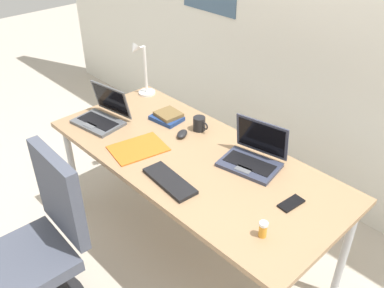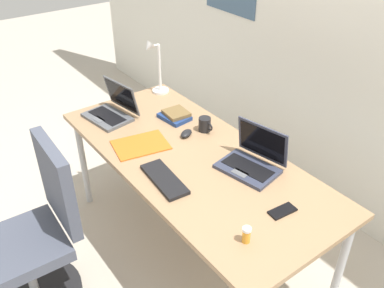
{
  "view_description": "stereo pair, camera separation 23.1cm",
  "coord_description": "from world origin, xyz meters",
  "px_view_note": "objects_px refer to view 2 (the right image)",
  "views": [
    {
      "loc": [
        1.4,
        -1.33,
        2.08
      ],
      "look_at": [
        0.0,
        0.0,
        0.82
      ],
      "focal_mm": 38.89,
      "sensor_mm": 36.0,
      "label": 1
    },
    {
      "loc": [
        1.55,
        -1.16,
        2.08
      ],
      "look_at": [
        0.0,
        0.0,
        0.82
      ],
      "focal_mm": 38.89,
      "sensor_mm": 36.0,
      "label": 2
    }
  ],
  "objects_px": {
    "cell_phone": "(282,211)",
    "coffee_mug": "(205,124)",
    "office_chair": "(37,243)",
    "external_keyboard": "(164,179)",
    "book_stack": "(175,115)",
    "laptop_mid_desk": "(252,160)",
    "desk_lamp": "(155,67)",
    "pill_bottle": "(246,235)",
    "paper_folder_center": "(141,145)",
    "laptop_far_corner": "(112,110)",
    "computer_mouse": "(186,133)"
  },
  "relations": [
    {
      "from": "desk_lamp",
      "to": "external_keyboard",
      "type": "bearing_deg",
      "value": -30.47
    },
    {
      "from": "desk_lamp",
      "to": "coffee_mug",
      "type": "relative_size",
      "value": 3.54
    },
    {
      "from": "external_keyboard",
      "to": "book_stack",
      "type": "xyz_separation_m",
      "value": [
        -0.5,
        0.42,
        0.01
      ]
    },
    {
      "from": "desk_lamp",
      "to": "computer_mouse",
      "type": "distance_m",
      "value": 0.66
    },
    {
      "from": "cell_phone",
      "to": "pill_bottle",
      "type": "xyz_separation_m",
      "value": [
        0.03,
        -0.27,
        0.04
      ]
    },
    {
      "from": "pill_bottle",
      "to": "paper_folder_center",
      "type": "height_order",
      "value": "pill_bottle"
    },
    {
      "from": "laptop_far_corner",
      "to": "book_stack",
      "type": "relative_size",
      "value": 1.63
    },
    {
      "from": "cell_phone",
      "to": "office_chair",
      "type": "relative_size",
      "value": 0.14
    },
    {
      "from": "laptop_far_corner",
      "to": "office_chair",
      "type": "relative_size",
      "value": 0.35
    },
    {
      "from": "desk_lamp",
      "to": "office_chair",
      "type": "bearing_deg",
      "value": -63.8
    },
    {
      "from": "pill_bottle",
      "to": "book_stack",
      "type": "bearing_deg",
      "value": 160.89
    },
    {
      "from": "book_stack",
      "to": "office_chair",
      "type": "relative_size",
      "value": 0.22
    },
    {
      "from": "laptop_far_corner",
      "to": "laptop_mid_desk",
      "type": "relative_size",
      "value": 0.96
    },
    {
      "from": "desk_lamp",
      "to": "paper_folder_center",
      "type": "height_order",
      "value": "desk_lamp"
    },
    {
      "from": "coffee_mug",
      "to": "pill_bottle",
      "type": "bearing_deg",
      "value": -27.31
    },
    {
      "from": "cell_phone",
      "to": "laptop_far_corner",
      "type": "bearing_deg",
      "value": -165.24
    },
    {
      "from": "laptop_mid_desk",
      "to": "cell_phone",
      "type": "xyz_separation_m",
      "value": [
        0.35,
        -0.13,
        -0.04
      ]
    },
    {
      "from": "computer_mouse",
      "to": "book_stack",
      "type": "xyz_separation_m",
      "value": [
        -0.22,
        0.07,
        0.01
      ]
    },
    {
      "from": "cell_phone",
      "to": "external_keyboard",
      "type": "bearing_deg",
      "value": -143.87
    },
    {
      "from": "cell_phone",
      "to": "book_stack",
      "type": "bearing_deg",
      "value": 179.73
    },
    {
      "from": "external_keyboard",
      "to": "pill_bottle",
      "type": "xyz_separation_m",
      "value": [
        0.57,
        0.05,
        0.03
      ]
    },
    {
      "from": "pill_bottle",
      "to": "book_stack",
      "type": "xyz_separation_m",
      "value": [
        -1.07,
        0.37,
        -0.02
      ]
    },
    {
      "from": "computer_mouse",
      "to": "book_stack",
      "type": "height_order",
      "value": "book_stack"
    },
    {
      "from": "desk_lamp",
      "to": "laptop_mid_desk",
      "type": "relative_size",
      "value": 1.13
    },
    {
      "from": "laptop_far_corner",
      "to": "pill_bottle",
      "type": "distance_m",
      "value": 1.34
    },
    {
      "from": "book_stack",
      "to": "laptop_mid_desk",
      "type": "bearing_deg",
      "value": 2.11
    },
    {
      "from": "laptop_mid_desk",
      "to": "book_stack",
      "type": "relative_size",
      "value": 1.69
    },
    {
      "from": "external_keyboard",
      "to": "office_chair",
      "type": "distance_m",
      "value": 0.79
    },
    {
      "from": "laptop_mid_desk",
      "to": "desk_lamp",
      "type": "bearing_deg",
      "value": 175.64
    },
    {
      "from": "book_stack",
      "to": "paper_folder_center",
      "type": "height_order",
      "value": "book_stack"
    },
    {
      "from": "desk_lamp",
      "to": "book_stack",
      "type": "xyz_separation_m",
      "value": [
        0.39,
        -0.11,
        -0.17
      ]
    },
    {
      "from": "cell_phone",
      "to": "computer_mouse",
      "type": "bearing_deg",
      "value": -177.06
    },
    {
      "from": "computer_mouse",
      "to": "office_chair",
      "type": "xyz_separation_m",
      "value": [
        -0.04,
        -0.98,
        -0.36
      ]
    },
    {
      "from": "desk_lamp",
      "to": "laptop_mid_desk",
      "type": "distance_m",
      "value": 1.09
    },
    {
      "from": "cell_phone",
      "to": "coffee_mug",
      "type": "height_order",
      "value": "coffee_mug"
    },
    {
      "from": "external_keyboard",
      "to": "pill_bottle",
      "type": "bearing_deg",
      "value": 10.2
    },
    {
      "from": "external_keyboard",
      "to": "paper_folder_center",
      "type": "relative_size",
      "value": 1.06
    },
    {
      "from": "pill_bottle",
      "to": "coffee_mug",
      "type": "relative_size",
      "value": 0.7
    },
    {
      "from": "external_keyboard",
      "to": "cell_phone",
      "type": "distance_m",
      "value": 0.62
    },
    {
      "from": "laptop_mid_desk",
      "to": "paper_folder_center",
      "type": "height_order",
      "value": "laptop_mid_desk"
    },
    {
      "from": "laptop_far_corner",
      "to": "paper_folder_center",
      "type": "bearing_deg",
      "value": -3.98
    },
    {
      "from": "cell_phone",
      "to": "book_stack",
      "type": "height_order",
      "value": "book_stack"
    },
    {
      "from": "external_keyboard",
      "to": "paper_folder_center",
      "type": "xyz_separation_m",
      "value": [
        -0.36,
        0.07,
        -0.01
      ]
    },
    {
      "from": "office_chair",
      "to": "laptop_far_corner",
      "type": "bearing_deg",
      "value": 121.39
    },
    {
      "from": "laptop_far_corner",
      "to": "laptop_mid_desk",
      "type": "height_order",
      "value": "laptop_mid_desk"
    },
    {
      "from": "coffee_mug",
      "to": "office_chair",
      "type": "bearing_deg",
      "value": -93.08
    },
    {
      "from": "cell_phone",
      "to": "book_stack",
      "type": "relative_size",
      "value": 0.65
    },
    {
      "from": "pill_bottle",
      "to": "office_chair",
      "type": "distance_m",
      "value": 1.18
    },
    {
      "from": "computer_mouse",
      "to": "desk_lamp",
      "type": "bearing_deg",
      "value": 137.8
    },
    {
      "from": "laptop_mid_desk",
      "to": "cell_phone",
      "type": "distance_m",
      "value": 0.37
    }
  ]
}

